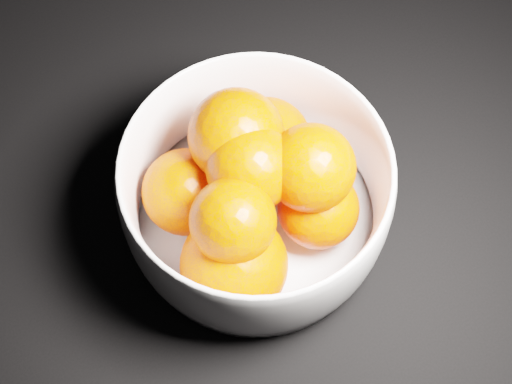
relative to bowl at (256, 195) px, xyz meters
name	(u,v)px	position (x,y,z in m)	size (l,w,h in m)	color
bowl	(256,195)	(0.00, 0.00, 0.00)	(0.24, 0.24, 0.12)	silver
orange_pile	(251,189)	(0.00, 0.00, 0.02)	(0.17, 0.18, 0.13)	#EC3E00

